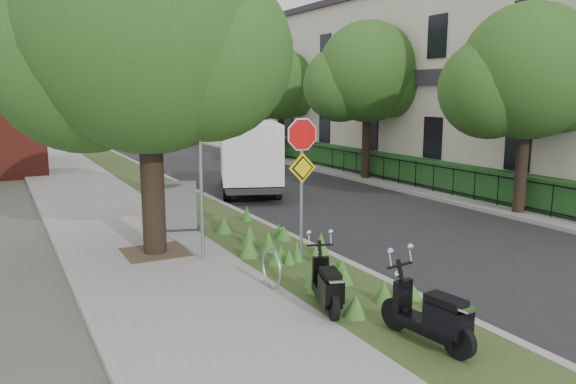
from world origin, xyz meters
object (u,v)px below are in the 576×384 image
Objects in this scene: scooter_near at (328,290)px; utility_cabinet at (181,207)px; sign_assembly at (302,160)px; box_truck at (249,154)px; scooter_far at (436,322)px.

utility_cabinet reaches higher than scooter_near.
sign_assembly is 9.17m from box_truck.
sign_assembly is 0.60× the size of box_truck.
sign_assembly is at bearing -71.23° from utility_cabinet.
sign_assembly reaches higher than box_truck.
scooter_far is 1.35× the size of utility_cabinet.
scooter_near is (-0.95, -2.62, -1.84)m from sign_assembly.
utility_cabinet reaches higher than scooter_far.
scooter_near is 6.76m from utility_cabinet.
sign_assembly is 3.35m from scooter_near.
box_truck is 6.19m from utility_cabinet.
scooter_near is 0.89× the size of scooter_far.
scooter_far is (-0.33, -4.51, -1.81)m from sign_assembly.
sign_assembly is 4.64m from utility_cabinet.
sign_assembly reaches higher than utility_cabinet.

